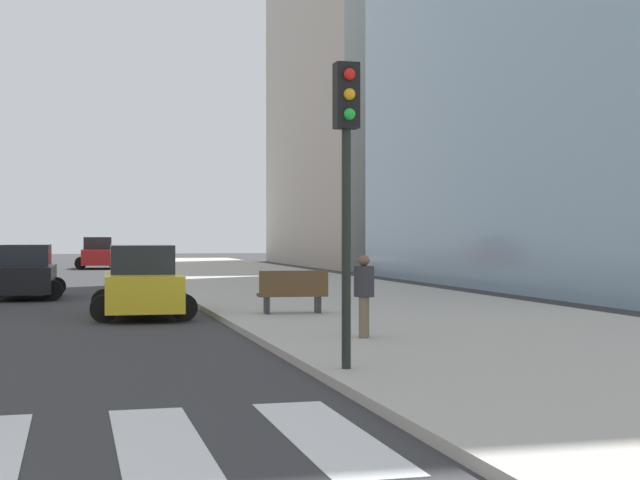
{
  "coord_description": "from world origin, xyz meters",
  "views": [
    {
      "loc": [
        3.64,
        -6.03,
        2.18
      ],
      "look_at": [
        14.16,
        34.64,
        1.98
      ],
      "focal_mm": 53.5,
      "sensor_mm": 36.0,
      "label": 1
    }
  ],
  "objects_px": {
    "car_yellow_fifth": "(142,284)",
    "park_bench": "(293,293)",
    "pedestrian_waiting_east": "(364,292)",
    "car_black_nearest": "(26,273)",
    "traffic_light_near_corner": "(347,153)",
    "car_red_seventh": "(97,254)"
  },
  "relations": [
    {
      "from": "car_red_seventh",
      "to": "traffic_light_near_corner",
      "type": "distance_m",
      "value": 50.27
    },
    {
      "from": "car_yellow_fifth",
      "to": "traffic_light_near_corner",
      "type": "bearing_deg",
      "value": 102.56
    },
    {
      "from": "traffic_light_near_corner",
      "to": "park_bench",
      "type": "bearing_deg",
      "value": -98.33
    },
    {
      "from": "car_black_nearest",
      "to": "pedestrian_waiting_east",
      "type": "bearing_deg",
      "value": 115.26
    },
    {
      "from": "traffic_light_near_corner",
      "to": "car_red_seventh",
      "type": "bearing_deg",
      "value": -87.11
    },
    {
      "from": "car_yellow_fifth",
      "to": "park_bench",
      "type": "xyz_separation_m",
      "value": [
        3.75,
        -1.59,
        -0.21
      ]
    },
    {
      "from": "car_yellow_fifth",
      "to": "park_bench",
      "type": "height_order",
      "value": "car_yellow_fifth"
    },
    {
      "from": "pedestrian_waiting_east",
      "to": "park_bench",
      "type": "bearing_deg",
      "value": -154.07
    },
    {
      "from": "park_bench",
      "to": "car_black_nearest",
      "type": "bearing_deg",
      "value": 37.67
    },
    {
      "from": "car_black_nearest",
      "to": "pedestrian_waiting_east",
      "type": "height_order",
      "value": "car_black_nearest"
    },
    {
      "from": "park_bench",
      "to": "pedestrian_waiting_east",
      "type": "distance_m",
      "value": 6.07
    },
    {
      "from": "car_black_nearest",
      "to": "car_yellow_fifth",
      "type": "distance_m",
      "value": 9.34
    },
    {
      "from": "pedestrian_waiting_east",
      "to": "car_black_nearest",
      "type": "bearing_deg",
      "value": -131.0
    },
    {
      "from": "car_yellow_fifth",
      "to": "pedestrian_waiting_east",
      "type": "distance_m",
      "value": 8.54
    },
    {
      "from": "car_black_nearest",
      "to": "park_bench",
      "type": "bearing_deg",
      "value": 126.19
    },
    {
      "from": "car_black_nearest",
      "to": "car_red_seventh",
      "type": "xyz_separation_m",
      "value": [
        3.08,
        29.64,
        0.1
      ]
    },
    {
      "from": "car_black_nearest",
      "to": "pedestrian_waiting_east",
      "type": "distance_m",
      "value": 17.86
    },
    {
      "from": "park_bench",
      "to": "pedestrian_waiting_east",
      "type": "xyz_separation_m",
      "value": [
        0.06,
        -6.06,
        0.36
      ]
    },
    {
      "from": "pedestrian_waiting_east",
      "to": "traffic_light_near_corner",
      "type": "bearing_deg",
      "value": 4.74
    },
    {
      "from": "car_yellow_fifth",
      "to": "park_bench",
      "type": "distance_m",
      "value": 4.08
    },
    {
      "from": "park_bench",
      "to": "pedestrian_waiting_east",
      "type": "bearing_deg",
      "value": -176.33
    },
    {
      "from": "car_yellow_fifth",
      "to": "park_bench",
      "type": "bearing_deg",
      "value": 158.77
    }
  ]
}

